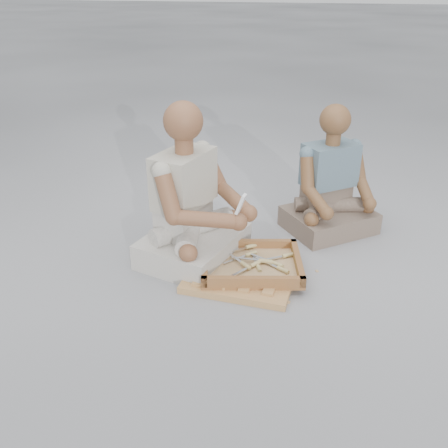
% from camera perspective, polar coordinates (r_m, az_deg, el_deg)
% --- Properties ---
extents(ground, '(60.00, 60.00, 0.00)m').
position_cam_1_polar(ground, '(2.56, 0.33, -8.12)').
color(ground, '#A3A3A9').
rests_on(ground, ground).
extents(carved_panel, '(0.58, 0.40, 0.04)m').
position_cam_1_polar(carved_panel, '(2.64, 1.74, -6.42)').
color(carved_panel, olive).
rests_on(carved_panel, ground).
extents(tool_tray, '(0.61, 0.53, 0.07)m').
position_cam_1_polar(tool_tray, '(2.70, 3.17, -4.66)').
color(tool_tray, brown).
rests_on(tool_tray, carved_panel).
extents(chisel_0, '(0.22, 0.02, 0.02)m').
position_cam_1_polar(chisel_0, '(2.70, 4.31, -4.19)').
color(chisel_0, silver).
rests_on(chisel_0, tool_tray).
extents(chisel_1, '(0.17, 0.16, 0.02)m').
position_cam_1_polar(chisel_1, '(2.67, 2.23, -4.54)').
color(chisel_1, silver).
rests_on(chisel_1, tool_tray).
extents(chisel_2, '(0.16, 0.17, 0.02)m').
position_cam_1_polar(chisel_2, '(2.77, 2.73, -3.54)').
color(chisel_2, silver).
rests_on(chisel_2, tool_tray).
extents(chisel_3, '(0.21, 0.11, 0.02)m').
position_cam_1_polar(chisel_3, '(2.70, 5.72, -4.44)').
color(chisel_3, silver).
rests_on(chisel_3, tool_tray).
extents(chisel_4, '(0.20, 0.13, 0.02)m').
position_cam_1_polar(chisel_4, '(2.66, 6.38, -5.06)').
color(chisel_4, silver).
rests_on(chisel_4, tool_tray).
extents(chisel_5, '(0.14, 0.19, 0.02)m').
position_cam_1_polar(chisel_5, '(2.66, 3.27, -4.73)').
color(chisel_5, silver).
rests_on(chisel_5, tool_tray).
extents(chisel_6, '(0.10, 0.21, 0.02)m').
position_cam_1_polar(chisel_6, '(2.68, 3.86, -4.79)').
color(chisel_6, silver).
rests_on(chisel_6, tool_tray).
extents(chisel_7, '(0.18, 0.15, 0.02)m').
position_cam_1_polar(chisel_7, '(2.83, 2.78, -2.61)').
color(chisel_7, silver).
rests_on(chisel_7, tool_tray).
extents(chisel_8, '(0.19, 0.14, 0.02)m').
position_cam_1_polar(chisel_8, '(2.77, 6.95, -3.63)').
color(chisel_8, silver).
rests_on(chisel_8, tool_tray).
extents(wood_chip_0, '(0.02, 0.02, 0.00)m').
position_cam_1_polar(wood_chip_0, '(2.76, 8.32, -5.57)').
color(wood_chip_0, tan).
rests_on(wood_chip_0, ground).
extents(wood_chip_1, '(0.02, 0.02, 0.00)m').
position_cam_1_polar(wood_chip_1, '(2.76, 0.16, -5.26)').
color(wood_chip_1, tan).
rests_on(wood_chip_1, ground).
extents(wood_chip_2, '(0.02, 0.02, 0.00)m').
position_cam_1_polar(wood_chip_2, '(2.53, 1.85, -8.57)').
color(wood_chip_2, tan).
rests_on(wood_chip_2, ground).
extents(wood_chip_3, '(0.02, 0.02, 0.00)m').
position_cam_1_polar(wood_chip_3, '(2.53, 7.40, -8.86)').
color(wood_chip_3, tan).
rests_on(wood_chip_3, ground).
extents(wood_chip_4, '(0.02, 0.02, 0.00)m').
position_cam_1_polar(wood_chip_4, '(2.80, 3.20, -4.77)').
color(wood_chip_4, tan).
rests_on(wood_chip_4, ground).
extents(wood_chip_5, '(0.02, 0.02, 0.00)m').
position_cam_1_polar(wood_chip_5, '(2.71, -0.13, -5.86)').
color(wood_chip_5, tan).
rests_on(wood_chip_5, ground).
extents(wood_chip_6, '(0.02, 0.02, 0.00)m').
position_cam_1_polar(wood_chip_6, '(2.92, 5.11, -3.40)').
color(wood_chip_6, tan).
rests_on(wood_chip_6, ground).
extents(wood_chip_7, '(0.02, 0.02, 0.00)m').
position_cam_1_polar(wood_chip_7, '(2.81, 3.68, -4.73)').
color(wood_chip_7, tan).
rests_on(wood_chip_7, ground).
extents(wood_chip_8, '(0.02, 0.02, 0.00)m').
position_cam_1_polar(wood_chip_8, '(2.80, 10.57, -5.31)').
color(wood_chip_8, tan).
rests_on(wood_chip_8, ground).
extents(craftsman, '(0.66, 0.68, 0.89)m').
position_cam_1_polar(craftsman, '(2.75, -3.71, 1.74)').
color(craftsman, beige).
rests_on(craftsman, ground).
extents(companion, '(0.65, 0.63, 0.79)m').
position_cam_1_polar(companion, '(3.16, 12.07, 3.79)').
color(companion, '#756354').
rests_on(companion, ground).
extents(mobile_phone, '(0.06, 0.05, 0.11)m').
position_cam_1_polar(mobile_phone, '(2.51, 1.93, 2.30)').
color(mobile_phone, white).
rests_on(mobile_phone, craftsman).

